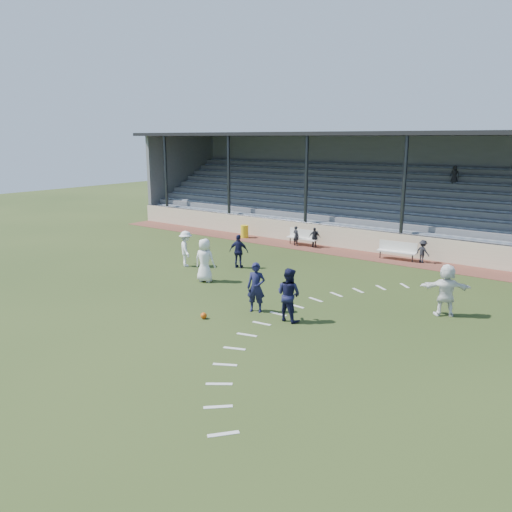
{
  "coord_description": "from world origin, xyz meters",
  "views": [
    {
      "loc": [
        12.4,
        -14.35,
        6.28
      ],
      "look_at": [
        0.0,
        2.5,
        1.3
      ],
      "focal_mm": 35.0,
      "sensor_mm": 36.0,
      "label": 1
    }
  ],
  "objects_px": {
    "trash_bin": "(245,231)",
    "player_white_lead": "(205,260)",
    "football": "(204,316)",
    "bench_right": "(397,249)",
    "player_navy_lead": "(256,287)",
    "bench_left": "(303,236)"
  },
  "relations": [
    {
      "from": "bench_right",
      "to": "player_white_lead",
      "type": "relative_size",
      "value": 1.04
    },
    {
      "from": "player_white_lead",
      "to": "football",
      "type": "bearing_deg",
      "value": 117.17
    },
    {
      "from": "trash_bin",
      "to": "player_navy_lead",
      "type": "xyz_separation_m",
      "value": [
        8.86,
        -10.8,
        0.51
      ]
    },
    {
      "from": "player_white_lead",
      "to": "player_navy_lead",
      "type": "relative_size",
      "value": 1.05
    },
    {
      "from": "player_white_lead",
      "to": "trash_bin",
      "type": "bearing_deg",
      "value": -76.64
    },
    {
      "from": "football",
      "to": "player_white_lead",
      "type": "bearing_deg",
      "value": 131.38
    },
    {
      "from": "bench_right",
      "to": "player_navy_lead",
      "type": "relative_size",
      "value": 1.09
    },
    {
      "from": "bench_right",
      "to": "trash_bin",
      "type": "height_order",
      "value": "bench_right"
    },
    {
      "from": "trash_bin",
      "to": "player_white_lead",
      "type": "height_order",
      "value": "player_white_lead"
    },
    {
      "from": "player_white_lead",
      "to": "player_navy_lead",
      "type": "distance_m",
      "value": 4.58
    },
    {
      "from": "trash_bin",
      "to": "player_white_lead",
      "type": "relative_size",
      "value": 0.41
    },
    {
      "from": "bench_right",
      "to": "trash_bin",
      "type": "bearing_deg",
      "value": 175.3
    },
    {
      "from": "football",
      "to": "trash_bin",
      "type": "bearing_deg",
      "value": 121.98
    },
    {
      "from": "trash_bin",
      "to": "player_navy_lead",
      "type": "distance_m",
      "value": 13.98
    },
    {
      "from": "bench_right",
      "to": "football",
      "type": "distance_m",
      "value": 12.78
    },
    {
      "from": "trash_bin",
      "to": "football",
      "type": "xyz_separation_m",
      "value": [
        7.82,
        -12.52,
        -0.31
      ]
    },
    {
      "from": "bench_left",
      "to": "football",
      "type": "distance_m",
      "value": 13.2
    },
    {
      "from": "football",
      "to": "player_navy_lead",
      "type": "height_order",
      "value": "player_navy_lead"
    },
    {
      "from": "bench_left",
      "to": "trash_bin",
      "type": "xyz_separation_m",
      "value": [
        -4.25,
        -0.18,
        -0.17
      ]
    },
    {
      "from": "trash_bin",
      "to": "player_white_lead",
      "type": "distance_m",
      "value": 10.11
    },
    {
      "from": "player_navy_lead",
      "to": "player_white_lead",
      "type": "bearing_deg",
      "value": 133.1
    },
    {
      "from": "football",
      "to": "player_navy_lead",
      "type": "distance_m",
      "value": 2.17
    }
  ]
}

